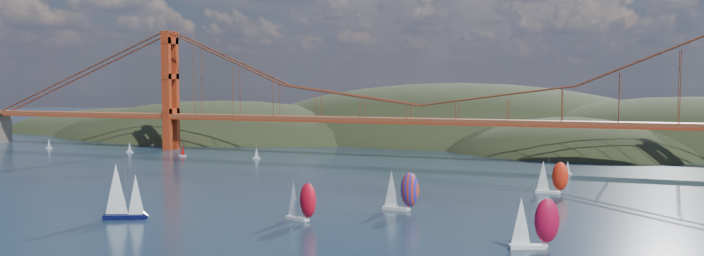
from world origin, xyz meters
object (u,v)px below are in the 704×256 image
object	(u,v)px
racer_1	(533,222)
sloop_navy	(122,192)
racer_0	(300,200)
racer_5	(551,177)
racer_rwb	(400,190)

from	to	relation	value
racer_1	sloop_navy	bearing A→B (deg)	160.18
racer_0	racer_5	xyz separation A→B (m)	(50.14, 59.30, 0.11)
racer_5	racer_rwb	bearing A→B (deg)	-131.06
racer_1	racer_5	distance (m)	67.76
racer_5	racer_rwb	distance (m)	51.22
racer_5	racer_1	bearing A→B (deg)	-90.08
sloop_navy	racer_rwb	size ratio (longest dim) A/B	1.31
sloop_navy	racer_5	size ratio (longest dim) A/B	1.38
racer_0	racer_rwb	xyz separation A→B (m)	(17.58, 19.75, 0.38)
racer_rwb	racer_1	bearing A→B (deg)	-31.53
racer_0	racer_1	bearing A→B (deg)	10.38
racer_0	racer_rwb	distance (m)	26.45
racer_1	racer_5	xyz separation A→B (m)	(-1.79, 67.74, -0.27)
racer_5	racer_rwb	world-z (taller)	racer_rwb
sloop_navy	racer_rwb	distance (m)	65.07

